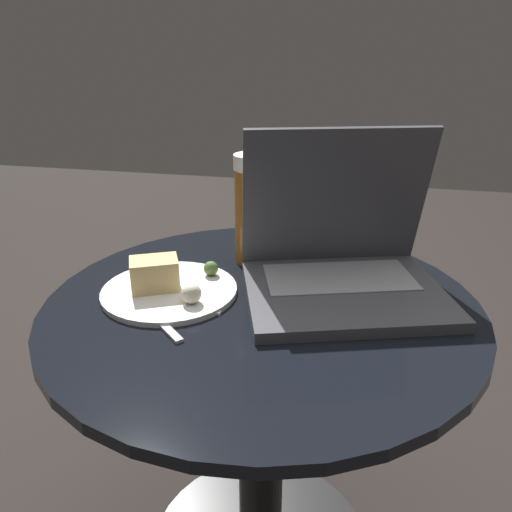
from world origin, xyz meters
TOP-DOWN VIEW (x-y plane):
  - table at (0.00, 0.00)m, footprint 0.69×0.69m
  - napkin at (-0.12, -0.01)m, footprint 0.15×0.10m
  - laptop at (0.12, 0.07)m, footprint 0.37×0.34m
  - beer_glass at (-0.05, 0.15)m, footprint 0.07×0.07m
  - snack_plate at (-0.16, -0.01)m, footprint 0.22×0.22m
  - fork at (-0.16, -0.08)m, footprint 0.14×0.13m

SIDE VIEW (x-z plane):
  - table at x=0.00m, z-range 0.10..0.68m
  - napkin at x=-0.12m, z-range 0.57..0.58m
  - fork at x=-0.16m, z-range 0.57..0.58m
  - snack_plate at x=-0.16m, z-range 0.56..0.62m
  - laptop at x=0.12m, z-range 0.50..0.76m
  - beer_glass at x=-0.05m, z-range 0.57..0.77m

